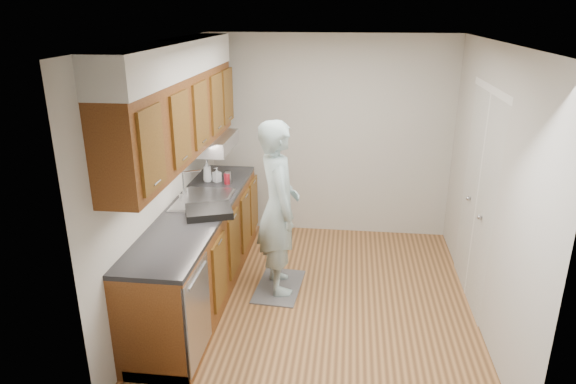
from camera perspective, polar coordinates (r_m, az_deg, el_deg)
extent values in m
plane|color=#A46F3E|center=(5.30, 3.43, -11.81)|extent=(3.50, 3.50, 0.00)
plane|color=white|center=(4.52, 4.10, 16.29)|extent=(3.50, 3.50, 0.00)
cube|color=#B5B2AA|center=(5.06, -13.47, 1.74)|extent=(0.02, 3.50, 2.50)
cube|color=#B5B2AA|center=(4.92, 21.44, 0.35)|extent=(0.02, 3.50, 2.50)
cube|color=#B5B2AA|center=(6.44, 4.68, 6.07)|extent=(3.00, 0.02, 2.50)
cube|color=brown|center=(5.27, -9.69, -6.66)|extent=(0.60, 2.80, 0.90)
cube|color=black|center=(5.08, -10.15, -1.90)|extent=(0.63, 2.80, 0.04)
cube|color=#B2B2B7|center=(5.27, -9.36, -1.41)|extent=(0.48, 0.68, 0.14)
cube|color=#B2B2B7|center=(5.25, -9.39, -0.87)|extent=(0.52, 0.72, 0.01)
cube|color=#B2B2B7|center=(4.27, -10.00, -13.15)|extent=(0.03, 0.60, 0.80)
cube|color=brown|center=(4.87, -12.16, 8.12)|extent=(0.33, 2.80, 0.75)
cube|color=silver|center=(4.79, -12.63, 14.28)|extent=(0.35, 2.80, 0.30)
cube|color=#A5A5AA|center=(5.74, -8.53, 5.43)|extent=(0.46, 0.75, 0.16)
cube|color=silver|center=(5.27, 20.27, -0.87)|extent=(0.02, 1.22, 2.05)
cube|color=slate|center=(5.49, -1.01, -10.45)|extent=(0.50, 0.78, 0.01)
imported|color=#96B2B6|center=(5.06, -1.08, -0.49)|extent=(0.68, 0.82, 2.01)
imported|color=silver|center=(5.77, -8.96, 2.35)|extent=(0.13, 0.13, 0.25)
imported|color=silver|center=(5.76, -7.91, 1.93)|extent=(0.11, 0.11, 0.17)
cylinder|color=red|center=(5.69, -6.80, 1.48)|extent=(0.07, 0.07, 0.12)
cylinder|color=#A5A5AA|center=(5.70, -6.68, 1.58)|extent=(0.07, 0.07, 0.13)
cube|color=black|center=(4.87, -8.78, -2.15)|extent=(0.52, 0.48, 0.07)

